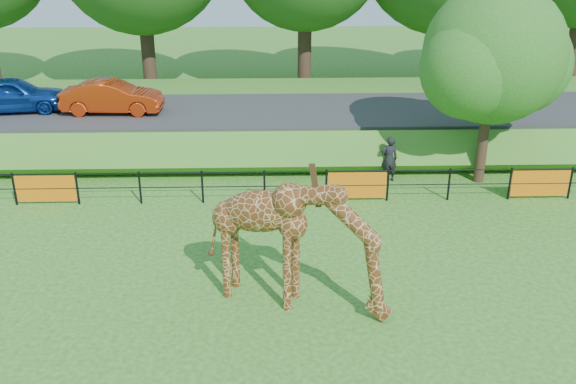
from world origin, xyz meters
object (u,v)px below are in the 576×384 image
car_red (112,97)px  visitor (389,159)px  tree_east (496,59)px  giraffe (297,244)px  car_blue (12,94)px

car_red → visitor: car_red is taller
car_red → tree_east: bearing=-104.7°
giraffe → tree_east: 10.58m
car_blue → tree_east: bearing=-111.1°
car_red → visitor: size_ratio=2.40×
visitor → tree_east: (3.26, -0.13, 3.47)m
visitor → tree_east: bearing=176.0°
tree_east → car_red: bearing=163.4°
car_blue → tree_east: tree_east is taller
car_blue → visitor: 14.99m
car_red → tree_east: size_ratio=0.58×
giraffe → car_blue: size_ratio=1.11×
car_blue → tree_east: 18.24m
car_blue → giraffe: bearing=-145.3°
giraffe → car_blue: (-10.78, 12.02, 0.50)m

